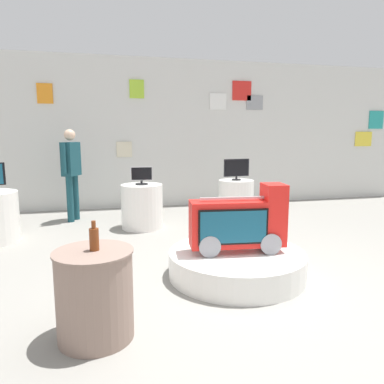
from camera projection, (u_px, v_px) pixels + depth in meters
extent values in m
plane|color=gray|center=(247.00, 288.00, 3.74)|extent=(30.00, 30.00, 0.00)
cube|color=silver|center=(170.00, 134.00, 7.91)|extent=(12.25, 0.10, 3.20)
cube|color=#9ECC33|center=(137.00, 89.00, 7.54)|extent=(0.30, 0.02, 0.38)
cube|color=beige|center=(124.00, 149.00, 7.67)|extent=(0.33, 0.02, 0.33)
cube|color=white|center=(218.00, 102.00, 7.98)|extent=(0.38, 0.02, 0.35)
cube|color=red|center=(242.00, 91.00, 8.07)|extent=(0.44, 0.02, 0.42)
cube|color=yellow|center=(363.00, 139.00, 8.97)|extent=(0.46, 0.02, 0.36)
cube|color=gray|center=(255.00, 103.00, 8.18)|extent=(0.39, 0.02, 0.31)
cube|color=orange|center=(45.00, 93.00, 7.16)|extent=(0.30, 0.02, 0.39)
cube|color=teal|center=(376.00, 120.00, 8.97)|extent=(0.40, 0.02, 0.44)
cylinder|color=white|center=(237.00, 263.00, 4.05)|extent=(1.53, 1.53, 0.28)
cylinder|color=gray|center=(207.00, 242.00, 3.97)|extent=(0.27, 0.37, 0.24)
cylinder|color=gray|center=(266.00, 240.00, 4.06)|extent=(0.27, 0.37, 0.24)
cube|color=red|center=(237.00, 223.00, 3.98)|extent=(1.08, 0.40, 0.51)
cube|color=red|center=(274.00, 192.00, 3.98)|extent=(0.26, 0.32, 0.18)
cube|color=black|center=(234.00, 227.00, 3.81)|extent=(0.75, 0.09, 0.39)
cube|color=navy|center=(234.00, 227.00, 3.81)|extent=(0.71, 0.09, 0.35)
cube|color=#B2B2B7|center=(238.00, 198.00, 3.94)|extent=(0.84, 0.11, 0.02)
cylinder|color=white|center=(142.00, 206.00, 6.12)|extent=(0.70, 0.70, 0.75)
cylinder|color=black|center=(142.00, 184.00, 6.06)|extent=(0.21, 0.21, 0.02)
cylinder|color=black|center=(142.00, 182.00, 6.06)|extent=(0.04, 0.04, 0.05)
cube|color=silver|center=(141.00, 174.00, 6.04)|extent=(0.37, 0.07, 0.23)
cube|color=black|center=(142.00, 174.00, 6.02)|extent=(0.34, 0.04, 0.21)
cylinder|color=white|center=(236.00, 200.00, 6.72)|extent=(0.65, 0.65, 0.75)
cylinder|color=black|center=(236.00, 180.00, 6.66)|extent=(0.16, 0.16, 0.02)
cylinder|color=black|center=(236.00, 178.00, 6.65)|extent=(0.04, 0.04, 0.05)
cube|color=black|center=(237.00, 168.00, 6.62)|extent=(0.50, 0.10, 0.32)
cube|color=black|center=(237.00, 168.00, 6.60)|extent=(0.46, 0.08, 0.29)
cylinder|color=gray|center=(95.00, 295.00, 2.78)|extent=(0.58, 0.58, 0.71)
cylinder|color=gray|center=(93.00, 252.00, 2.72)|extent=(0.61, 0.61, 0.02)
cylinder|color=brown|center=(94.00, 239.00, 2.72)|extent=(0.07, 0.07, 0.17)
cylinder|color=brown|center=(94.00, 225.00, 2.70)|extent=(0.03, 0.03, 0.06)
cylinder|color=#194751|center=(70.00, 199.00, 6.54)|extent=(0.12, 0.12, 0.84)
cylinder|color=#194751|center=(76.00, 197.00, 6.73)|extent=(0.12, 0.12, 0.84)
cube|color=#194751|center=(71.00, 159.00, 6.52)|extent=(0.34, 0.43, 0.61)
sphere|color=beige|center=(70.00, 135.00, 6.45)|extent=(0.20, 0.20, 0.20)
cylinder|color=#194751|center=(64.00, 158.00, 6.28)|extent=(0.08, 0.08, 0.55)
cylinder|color=#194751|center=(77.00, 157.00, 6.75)|extent=(0.08, 0.08, 0.55)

